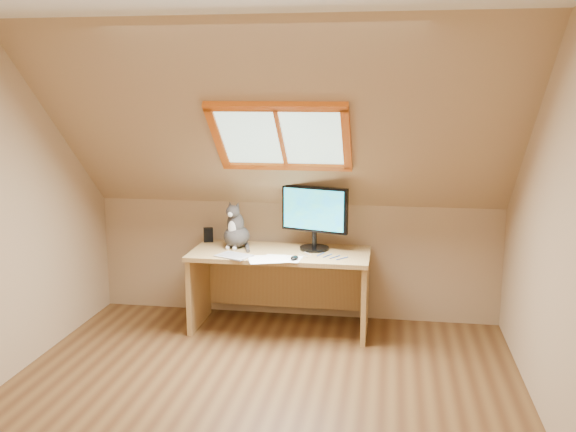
# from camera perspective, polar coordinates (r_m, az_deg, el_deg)

# --- Properties ---
(ground) EXTENTS (3.50, 3.50, 0.00)m
(ground) POSITION_cam_1_polar(r_m,az_deg,el_deg) (4.20, -3.10, -16.73)
(ground) COLOR brown
(ground) RESTS_ON ground
(room_shell) EXTENTS (3.52, 3.52, 2.41)m
(room_shell) POSITION_cam_1_polar(r_m,az_deg,el_deg) (3.66, -3.65, 2.77)
(room_shell) COLOR tan
(room_shell) RESTS_ON ground
(desk) EXTENTS (1.46, 0.64, 0.66)m
(desk) POSITION_cam_1_polar(r_m,az_deg,el_deg) (5.36, -0.58, -5.19)
(desk) COLOR tan
(desk) RESTS_ON ground
(monitor) EXTENTS (0.56, 0.24, 0.53)m
(monitor) POSITION_cam_1_polar(r_m,az_deg,el_deg) (5.24, 2.36, 0.20)
(monitor) COLOR black
(monitor) RESTS_ON desk
(cat) EXTENTS (0.27, 0.30, 0.40)m
(cat) POSITION_cam_1_polar(r_m,az_deg,el_deg) (5.37, -4.65, -1.31)
(cat) COLOR #46403E
(cat) RESTS_ON desk
(desk_speaker) EXTENTS (0.10, 0.10, 0.12)m
(desk_speaker) POSITION_cam_1_polar(r_m,az_deg,el_deg) (5.62, -7.10, -1.67)
(desk_speaker) COLOR black
(desk_speaker) RESTS_ON desk
(graphics_tablet) EXTENTS (0.31, 0.27, 0.01)m
(graphics_tablet) POSITION_cam_1_polar(r_m,az_deg,el_deg) (5.10, -4.84, -3.55)
(graphics_tablet) COLOR #B2B2B7
(graphics_tablet) RESTS_ON desk
(mouse) EXTENTS (0.07, 0.11, 0.03)m
(mouse) POSITION_cam_1_polar(r_m,az_deg,el_deg) (4.99, 0.58, -3.74)
(mouse) COLOR black
(mouse) RESTS_ON desk
(papers) EXTENTS (0.35, 0.30, 0.01)m
(papers) POSITION_cam_1_polar(r_m,az_deg,el_deg) (5.00, -1.58, -3.86)
(papers) COLOR white
(papers) RESTS_ON desk
(cables) EXTENTS (0.51, 0.26, 0.01)m
(cables) POSITION_cam_1_polar(r_m,az_deg,el_deg) (5.08, 2.78, -3.60)
(cables) COLOR silver
(cables) RESTS_ON desk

